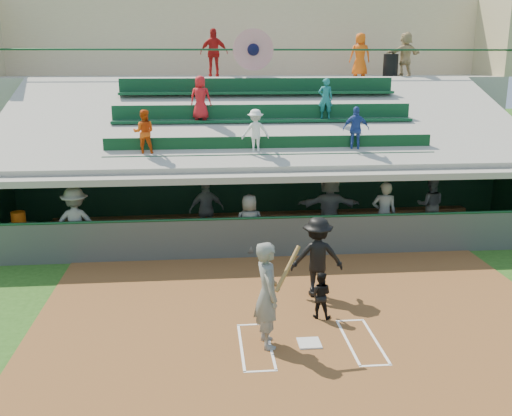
{
  "coord_description": "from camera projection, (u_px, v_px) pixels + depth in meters",
  "views": [
    {
      "loc": [
        -1.93,
        -9.71,
        5.29
      ],
      "look_at": [
        -0.69,
        3.5,
        1.8
      ],
      "focal_mm": 40.0,
      "sensor_mm": 36.0,
      "label": 1
    }
  ],
  "objects": [
    {
      "name": "ground",
      "position": [
        309.0,
        345.0,
        10.87
      ],
      "size": [
        100.0,
        100.0,
        0.0
      ],
      "primitive_type": "plane",
      "color": "#224B15",
      "rests_on": "ground"
    },
    {
      "name": "dirt_slab",
      "position": [
        305.0,
        332.0,
        11.35
      ],
      "size": [
        11.0,
        9.0,
        0.02
      ],
      "primitive_type": "cube",
      "color": "brown",
      "rests_on": "ground"
    },
    {
      "name": "home_plate",
      "position": [
        309.0,
        343.0,
        10.86
      ],
      "size": [
        0.43,
        0.43,
        0.03
      ],
      "primitive_type": "cube",
      "color": "silver",
      "rests_on": "dirt_slab"
    },
    {
      "name": "batters_box_chalk",
      "position": [
        309.0,
        344.0,
        10.86
      ],
      "size": [
        2.65,
        1.85,
        0.01
      ],
      "color": "white",
      "rests_on": "dirt_slab"
    },
    {
      "name": "dugout_floor",
      "position": [
        269.0,
        237.0,
        17.36
      ],
      "size": [
        16.0,
        3.5,
        0.04
      ],
      "primitive_type": "cube",
      "color": "gray",
      "rests_on": "ground"
    },
    {
      "name": "concourse_slab",
      "position": [
        250.0,
        134.0,
        23.28
      ],
      "size": [
        20.0,
        3.0,
        4.6
      ],
      "primitive_type": "cube",
      "color": "#9A968C",
      "rests_on": "ground"
    },
    {
      "name": "grandstand",
      "position": [
        257.0,
        146.0,
        20.42
      ],
      "size": [
        20.4,
        10.4,
        7.8
      ],
      "color": "#464B46",
      "rests_on": "ground"
    },
    {
      "name": "batter_at_plate",
      "position": [
        268.0,
        294.0,
        10.58
      ],
      "size": [
        0.92,
        0.82,
        2.05
      ],
      "color": "#5C5F5A",
      "rests_on": "dirt_slab"
    },
    {
      "name": "catcher",
      "position": [
        320.0,
        295.0,
        11.86
      ],
      "size": [
        0.58,
        0.51,
        1.0
      ],
      "primitive_type": "imported",
      "rotation": [
        0.0,
        0.0,
        2.83
      ],
      "color": "black",
      "rests_on": "dirt_slab"
    },
    {
      "name": "home_umpire",
      "position": [
        317.0,
        257.0,
        12.88
      ],
      "size": [
        1.22,
        0.74,
        1.85
      ],
      "primitive_type": "imported",
      "rotation": [
        0.0,
        0.0,
        3.1
      ],
      "color": "black",
      "rests_on": "dirt_slab"
    },
    {
      "name": "dugout_bench",
      "position": [
        266.0,
        219.0,
        18.47
      ],
      "size": [
        13.42,
        0.76,
        0.4
      ],
      "primitive_type": "cube",
      "rotation": [
        0.0,
        0.0,
        0.03
      ],
      "color": "brown",
      "rests_on": "dugout_floor"
    },
    {
      "name": "white_table",
      "position": [
        22.0,
        238.0,
        15.94
      ],
      "size": [
        1.0,
        0.83,
        0.76
      ],
      "primitive_type": "cube",
      "rotation": [
        0.0,
        0.0,
        -0.23
      ],
      "color": "white",
      "rests_on": "dugout_floor"
    },
    {
      "name": "water_cooler",
      "position": [
        18.0,
        219.0,
        15.75
      ],
      "size": [
        0.39,
        0.39,
        0.39
      ],
      "primitive_type": "cylinder",
      "color": "#E25C0D",
      "rests_on": "white_table"
    },
    {
      "name": "dugout_player_a",
      "position": [
        76.0,
        223.0,
        15.28
      ],
      "size": [
        1.29,
        0.78,
        1.95
      ],
      "primitive_type": "imported",
      "rotation": [
        0.0,
        0.0,
        3.19
      ],
      "color": "#60645E",
      "rests_on": "dugout_floor"
    },
    {
      "name": "dugout_player_b",
      "position": [
        207.0,
        210.0,
        16.93
      ],
      "size": [
        1.12,
        0.65,
        1.79
      ],
      "primitive_type": "imported",
      "rotation": [
        0.0,
        0.0,
        3.35
      ],
      "color": "#61645F",
      "rests_on": "dugout_floor"
    },
    {
      "name": "dugout_player_c",
      "position": [
        249.0,
        225.0,
        15.6
      ],
      "size": [
        0.88,
        0.62,
        1.69
      ],
      "primitive_type": "imported",
      "rotation": [
        0.0,
        0.0,
        3.25
      ],
      "color": "#51534E",
      "rests_on": "dugout_floor"
    },
    {
      "name": "dugout_player_d",
      "position": [
        329.0,
        207.0,
        16.81
      ],
      "size": [
        1.88,
        0.71,
        1.99
      ],
      "primitive_type": "imported",
      "rotation": [
        0.0,
        0.0,
        3.07
      ],
      "color": "#61645E",
      "rests_on": "dugout_floor"
    },
    {
      "name": "dugout_player_e",
      "position": [
        384.0,
        214.0,
        16.21
      ],
      "size": [
        0.78,
        0.6,
        1.9
      ],
      "primitive_type": "imported",
      "rotation": [
        0.0,
        0.0,
        2.92
      ],
      "color": "#5E605A",
      "rests_on": "dugout_floor"
    },
    {
      "name": "dugout_player_f",
      "position": [
        430.0,
        205.0,
        17.71
      ],
      "size": [
        0.97,
        0.85,
        1.68
      ],
      "primitive_type": "imported",
      "rotation": [
        0.0,
        0.0,
        2.84
      ],
      "color": "#595C57",
      "rests_on": "dugout_floor"
    },
    {
      "name": "trash_bin",
      "position": [
        391.0,
        65.0,
        22.03
      ],
      "size": [
        0.57,
        0.57,
        0.85
      ],
      "primitive_type": "cylinder",
      "color": "black",
      "rests_on": "concourse_slab"
    },
    {
      "name": "concourse_staff_a",
      "position": [
        214.0,
        53.0,
        21.56
      ],
      "size": [
        1.06,
        0.46,
        1.79
      ],
      "primitive_type": "imported",
      "rotation": [
        0.0,
        0.0,
        3.17
      ],
      "color": "#B01514",
      "rests_on": "concourse_slab"
    },
    {
      "name": "concourse_staff_b",
      "position": [
        360.0,
        55.0,
        22.39
      ],
      "size": [
        0.85,
        0.6,
        1.66
      ],
      "primitive_type": "imported",
      "rotation": [
        0.0,
        0.0,
        3.06
      ],
      "color": "#E6560D",
      "rests_on": "concourse_slab"
    },
    {
      "name": "concourse_staff_c",
      "position": [
        405.0,
        54.0,
        22.08
      ],
      "size": [
        1.64,
        0.96,
        1.68
      ],
      "primitive_type": "imported",
      "rotation": [
        0.0,
        0.0,
        3.46
      ],
      "color": "tan",
      "rests_on": "concourse_slab"
    }
  ]
}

